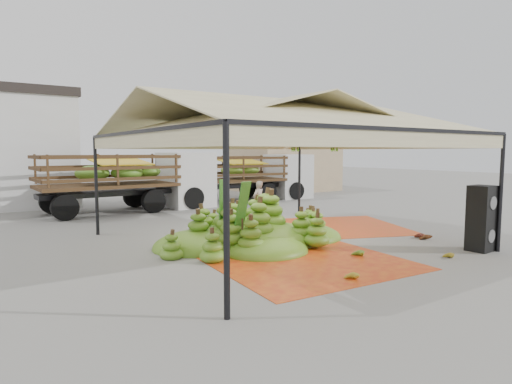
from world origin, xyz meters
TOP-DOWN VIEW (x-y plane):
  - ground at (0.00, 0.00)m, footprint 90.00×90.00m
  - canopy_tent at (0.00, 0.00)m, footprint 8.10×8.10m
  - building_tan at (10.00, 13.00)m, footprint 6.30×5.30m
  - tarp_left at (-0.74, -2.04)m, footprint 4.54×4.35m
  - tarp_right at (3.34, 0.88)m, footprint 5.04×5.15m
  - banana_heap at (-0.56, 0.31)m, footprint 7.16×6.63m
  - hand_yellow_a at (2.26, -3.70)m, footprint 0.43×0.37m
  - hand_yellow_b at (-0.97, -3.66)m, footprint 0.51×0.46m
  - hand_red_a at (3.70, -1.82)m, footprint 0.60×0.57m
  - hand_red_b at (3.70, -2.12)m, footprint 0.58×0.57m
  - hand_green at (0.55, -2.38)m, footprint 0.48×0.40m
  - hanging_bunches at (1.16, -0.17)m, footprint 1.74×0.24m
  - speaker_stack at (3.70, -3.70)m, footprint 0.64×0.57m
  - banana_leaves at (-1.63, -0.35)m, footprint 0.96×1.36m
  - vendor at (1.64, 3.51)m, footprint 0.62×0.50m
  - truck_left at (-1.22, 8.73)m, footprint 7.42×2.87m
  - truck_right at (5.23, 9.39)m, footprint 7.11×2.86m

SIDE VIEW (x-z plane):
  - ground at x=0.00m, z-range 0.00..0.00m
  - banana_leaves at x=-1.63m, z-range -1.85..1.85m
  - tarp_right at x=3.34m, z-range 0.00..0.01m
  - tarp_left at x=-0.74m, z-range 0.00..0.01m
  - hand_yellow_a at x=2.26m, z-range 0.00..0.18m
  - hand_yellow_b at x=-0.97m, z-range 0.00..0.19m
  - hand_red_b at x=3.70m, z-range 0.00..0.21m
  - hand_green at x=0.55m, z-range 0.00..0.22m
  - hand_red_a at x=3.70m, z-range 0.00..0.22m
  - banana_heap at x=-0.56m, z-range 0.00..1.23m
  - vendor at x=1.64m, z-range 0.00..1.48m
  - speaker_stack at x=3.70m, z-range 0.00..1.69m
  - truck_right at x=5.23m, z-range 0.28..2.67m
  - truck_left at x=-1.22m, z-range 0.29..2.80m
  - building_tan at x=10.00m, z-range 0.02..4.12m
  - hanging_bunches at x=1.16m, z-range 2.52..2.72m
  - canopy_tent at x=0.00m, z-range 1.30..5.30m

